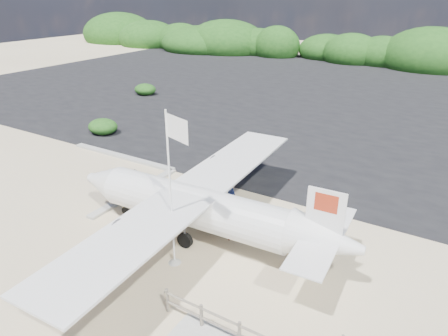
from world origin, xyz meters
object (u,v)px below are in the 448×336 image
(aircraft_small, at_px, (303,91))
(crew_b, at_px, (189,195))
(flagpole, at_px, (175,262))
(signboard, at_px, (218,234))
(crew_c, at_px, (223,202))
(crew_a, at_px, (230,193))
(baggage_cart, at_px, (143,201))

(aircraft_small, bearing_deg, crew_b, 58.48)
(flagpole, bearing_deg, aircraft_small, 101.51)
(signboard, height_order, crew_c, crew_c)
(crew_a, bearing_deg, crew_b, 50.38)
(crew_a, bearing_deg, flagpole, 107.06)
(flagpole, bearing_deg, crew_a, 93.82)
(crew_b, distance_m, crew_c, 2.01)
(crew_c, bearing_deg, crew_a, -87.02)
(aircraft_small, bearing_deg, baggage_cart, 53.05)
(crew_a, distance_m, crew_c, 1.17)
(flagpole, distance_m, crew_c, 4.35)
(flagpole, xyz_separation_m, signboard, (0.47, 2.83, 0.00))
(crew_a, relative_size, crew_b, 1.01)
(crew_c, bearing_deg, signboard, 104.83)
(flagpole, relative_size, crew_a, 3.90)
(crew_a, bearing_deg, crew_c, 114.50)
(baggage_cart, xyz_separation_m, aircraft_small, (-1.87, 29.80, 0.00))
(crew_a, relative_size, aircraft_small, 0.23)
(flagpole, relative_size, crew_b, 3.95)
(crew_a, distance_m, crew_b, 2.23)
(signboard, xyz_separation_m, crew_b, (-2.61, 1.22, 0.87))
(baggage_cart, bearing_deg, aircraft_small, 107.79)
(crew_c, bearing_deg, flagpole, 83.49)
(flagpole, xyz_separation_m, aircraft_small, (-6.77, 33.28, 0.00))
(signboard, bearing_deg, crew_c, 123.82)
(signboard, relative_size, crew_b, 0.90)
(flagpole, relative_size, crew_c, 3.58)
(aircraft_small, bearing_deg, crew_c, 62.35)
(baggage_cart, distance_m, crew_b, 2.96)
(crew_a, bearing_deg, aircraft_small, -63.80)
(baggage_cart, bearing_deg, flagpole, -21.16)
(signboard, xyz_separation_m, aircraft_small, (-7.25, 30.45, 0.00))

